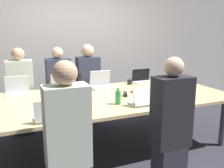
# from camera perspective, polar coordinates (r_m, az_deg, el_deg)

# --- Properties ---
(ground_plane) EXTENTS (24.00, 24.00, 0.00)m
(ground_plane) POSITION_cam_1_polar(r_m,az_deg,el_deg) (3.78, -1.71, -14.14)
(ground_plane) COLOR #2D2D38
(curtain_wall) EXTENTS (12.00, 0.06, 2.80)m
(curtain_wall) POSITION_cam_1_polar(r_m,az_deg,el_deg) (5.13, -9.23, 9.00)
(curtain_wall) COLOR #BCB7B2
(curtain_wall) RESTS_ON ground_plane
(conference_table) EXTENTS (3.59, 1.59, 0.76)m
(conference_table) POSITION_cam_1_polar(r_m,az_deg,el_deg) (3.52, -1.78, -3.69)
(conference_table) COLOR #D6B77F
(conference_table) RESTS_ON ground_plane
(laptop_far_left) EXTENTS (0.33, 0.27, 0.27)m
(laptop_far_left) POSITION_cam_1_polar(r_m,az_deg,el_deg) (3.89, -20.84, -1.07)
(laptop_far_left) COLOR silver
(laptop_far_left) RESTS_ON conference_table
(person_far_left) EXTENTS (0.40, 0.24, 1.41)m
(person_far_left) POSITION_cam_1_polar(r_m,az_deg,el_deg) (4.30, -20.10, -1.93)
(person_far_left) COLOR #2D2D38
(person_far_left) RESTS_ON ground_plane
(laptop_far_right) EXTENTS (0.35, 0.23, 0.24)m
(laptop_far_right) POSITION_cam_1_polar(r_m,az_deg,el_deg) (4.49, 6.87, 1.29)
(laptop_far_right) COLOR silver
(laptop_far_right) RESTS_ON conference_table
(cup_far_right) EXTENTS (0.08, 0.08, 0.09)m
(cup_far_right) POSITION_cam_1_polar(r_m,az_deg,el_deg) (4.30, 4.08, 0.49)
(cup_far_right) COLOR #232328
(cup_far_right) RESTS_ON conference_table
(laptop_far_midleft) EXTENTS (0.32, 0.25, 0.25)m
(laptop_far_midleft) POSITION_cam_1_polar(r_m,az_deg,el_deg) (3.96, -11.42, -0.30)
(laptop_far_midleft) COLOR gray
(laptop_far_midleft) RESTS_ON conference_table
(person_far_midleft) EXTENTS (0.40, 0.24, 1.40)m
(person_far_midleft) POSITION_cam_1_polar(r_m,az_deg,el_deg) (4.38, -12.01, -1.23)
(person_far_midleft) COLOR #2D2D38
(person_far_midleft) RESTS_ON ground_plane
(bottle_far_midleft) EXTENTS (0.07, 0.07, 0.26)m
(bottle_far_midleft) POSITION_cam_1_polar(r_m,az_deg,el_deg) (3.91, -7.17, 0.24)
(bottle_far_midleft) COLOR black
(bottle_far_midleft) RESTS_ON conference_table
(laptop_far_center) EXTENTS (0.35, 0.27, 0.28)m
(laptop_far_center) POSITION_cam_1_polar(r_m,az_deg,el_deg) (4.04, -2.52, 0.26)
(laptop_far_center) COLOR #B7B7BC
(laptop_far_center) RESTS_ON conference_table
(person_far_center) EXTENTS (0.40, 0.24, 1.43)m
(person_far_center) POSITION_cam_1_polar(r_m,az_deg,el_deg) (4.53, -5.44, -0.27)
(person_far_center) COLOR #2D2D38
(person_far_center) RESTS_ON ground_plane
(laptop_near_midright) EXTENTS (0.35, 0.24, 0.23)m
(laptop_near_midright) POSITION_cam_1_polar(r_m,az_deg,el_deg) (3.14, 7.45, -3.55)
(laptop_near_midright) COLOR silver
(laptop_near_midright) RESTS_ON conference_table
(person_near_midright) EXTENTS (0.40, 0.24, 1.42)m
(person_near_midright) POSITION_cam_1_polar(r_m,az_deg,el_deg) (2.78, 13.32, -9.07)
(person_near_midright) COLOR #2D2D38
(person_near_midright) RESTS_ON ground_plane
(bottle_near_midright) EXTENTS (0.07, 0.07, 0.21)m
(bottle_near_midright) POSITION_cam_1_polar(r_m,az_deg,el_deg) (3.14, 1.38, -3.06)
(bottle_near_midright) COLOR green
(bottle_near_midright) RESTS_ON conference_table
(laptop_near_left) EXTENTS (0.34, 0.22, 0.23)m
(laptop_near_left) POSITION_cam_1_polar(r_m,az_deg,el_deg) (2.66, -13.81, -6.80)
(laptop_near_left) COLOR #B7B7BC
(laptop_near_left) RESTS_ON conference_table
(person_near_left) EXTENTS (0.40, 0.24, 1.43)m
(person_near_left) POSITION_cam_1_polar(r_m,az_deg,el_deg) (2.36, -10.10, -12.57)
(person_near_left) COLOR #2D2D38
(person_near_left) RESTS_ON ground_plane
(stapler) EXTENTS (0.09, 0.16, 0.05)m
(stapler) POSITION_cam_1_polar(r_m,az_deg,el_deg) (3.55, 3.05, -2.33)
(stapler) COLOR black
(stapler) RESTS_ON conference_table
(notebook) EXTENTS (0.26, 0.19, 0.02)m
(notebook) POSITION_cam_1_polar(r_m,az_deg,el_deg) (3.79, 6.30, -1.69)
(notebook) COLOR maroon
(notebook) RESTS_ON conference_table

